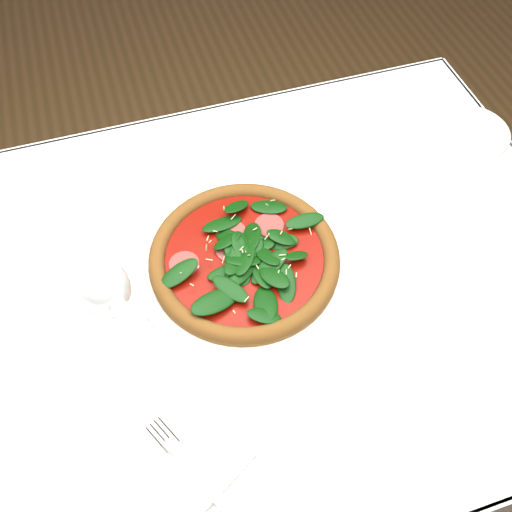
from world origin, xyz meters
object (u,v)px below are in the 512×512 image
object	(u,v)px
wine_glass	(102,290)
pizza	(244,256)
napkin	(199,477)
plate	(245,263)

from	to	relation	value
wine_glass	pizza	bearing A→B (deg)	17.11
pizza	napkin	distance (m)	0.32
pizza	wine_glass	xyz separation A→B (m)	(-0.20, -0.06, 0.10)
plate	wine_glass	size ratio (longest dim) A/B	1.88
plate	pizza	bearing A→B (deg)	90.00
pizza	plate	bearing A→B (deg)	-90.00
plate	wine_glass	bearing A→B (deg)	-162.89
pizza	napkin	bearing A→B (deg)	-117.11
wine_glass	napkin	bearing A→B (deg)	-75.49
napkin	wine_glass	bearing A→B (deg)	104.51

